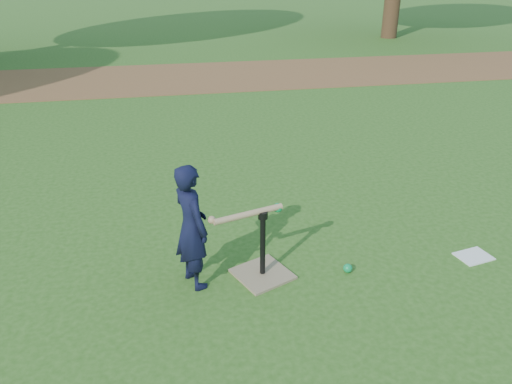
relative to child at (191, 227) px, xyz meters
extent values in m
plane|color=#285116|center=(0.69, 0.14, -0.53)|extent=(80.00, 80.00, 0.00)
cube|color=brown|center=(0.69, 7.64, -0.53)|extent=(24.00, 3.00, 0.01)
imported|color=black|center=(0.00, 0.00, 0.00)|extent=(0.39, 0.46, 1.07)
sphere|color=#0C8947|center=(1.31, -0.10, -0.49)|extent=(0.08, 0.08, 0.08)
cube|color=white|center=(2.52, -0.09, -0.53)|extent=(0.34, 0.28, 0.01)
cube|color=#8C7559|center=(0.58, -0.01, -0.52)|extent=(0.57, 0.57, 0.02)
cylinder|color=black|center=(0.58, -0.01, -0.23)|extent=(0.05, 0.05, 0.55)
cylinder|color=black|center=(0.58, -0.01, 0.05)|extent=(0.08, 0.08, 0.06)
cylinder|color=tan|center=(0.46, -0.03, 0.08)|extent=(0.59, 0.22, 0.05)
sphere|color=tan|center=(0.16, -0.07, 0.08)|extent=(0.06, 0.06, 0.06)
sphere|color=#0C8947|center=(0.72, 0.06, 0.07)|extent=(0.08, 0.08, 0.08)
camera|label=1|loc=(-0.14, -3.48, 1.97)|focal=35.00mm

